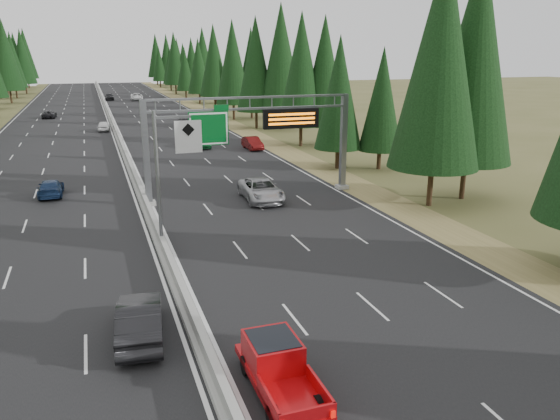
{
  "coord_description": "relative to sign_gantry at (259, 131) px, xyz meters",
  "views": [
    {
      "loc": [
        -3.27,
        -5.33,
        11.13
      ],
      "look_at": [
        5.5,
        20.0,
        3.33
      ],
      "focal_mm": 35.0,
      "sensor_mm": 36.0,
      "label": 1
    }
  ],
  "objects": [
    {
      "name": "road",
      "position": [
        -8.92,
        45.12,
        -5.23
      ],
      "size": [
        32.0,
        260.0,
        0.08
      ],
      "primitive_type": "cube",
      "color": "black",
      "rests_on": "ground"
    },
    {
      "name": "shoulder_right",
      "position": [
        8.88,
        45.12,
        -5.24
      ],
      "size": [
        3.6,
        260.0,
        0.06
      ],
      "primitive_type": "cube",
      "color": "olive",
      "rests_on": "ground"
    },
    {
      "name": "median_barrier",
      "position": [
        -8.92,
        45.12,
        -4.85
      ],
      "size": [
        0.7,
        260.0,
        0.85
      ],
      "color": "gray",
      "rests_on": "road"
    },
    {
      "name": "sign_gantry",
      "position": [
        0.0,
        0.0,
        0.0
      ],
      "size": [
        16.75,
        0.98,
        7.8
      ],
      "color": "slate",
      "rests_on": "road"
    },
    {
      "name": "hov_sign_pole",
      "position": [
        -8.33,
        -9.92,
        -0.54
      ],
      "size": [
        2.8,
        0.5,
        8.0
      ],
      "color": "slate",
      "rests_on": "road"
    },
    {
      "name": "tree_row_right",
      "position": [
        13.04,
        32.83,
        4.05
      ],
      "size": [
        11.26,
        241.68,
        18.52
      ],
      "color": "black",
      "rests_on": "ground"
    },
    {
      "name": "silver_minivan",
      "position": [
        -0.22,
        -1.21,
        -4.38
      ],
      "size": [
        2.92,
        5.92,
        1.62
      ],
      "primitive_type": "imported",
      "rotation": [
        0.0,
        0.0,
        -0.04
      ],
      "color": "#9F9FA3",
      "rests_on": "road"
    },
    {
      "name": "red_pickup",
      "position": [
        -6.98,
        -24.8,
        -4.27
      ],
      "size": [
        1.81,
        5.07,
        1.65
      ],
      "color": "black",
      "rests_on": "road"
    },
    {
      "name": "car_ahead_green",
      "position": [
        0.04,
        24.25,
        -4.37
      ],
      "size": [
        1.97,
        4.81,
        1.63
      ],
      "primitive_type": "imported",
      "rotation": [
        0.0,
        0.0,
        0.01
      ],
      "color": "#125226",
      "rests_on": "road"
    },
    {
      "name": "car_ahead_dkred",
      "position": [
        5.58,
        20.98,
        -4.47
      ],
      "size": [
        1.63,
        4.41,
        1.44
      ],
      "primitive_type": "imported",
      "rotation": [
        0.0,
        0.0,
        0.02
      ],
      "color": "#560C0C",
      "rests_on": "road"
    },
    {
      "name": "car_ahead_dkgrey",
      "position": [
        1.41,
        42.85,
        -4.5
      ],
      "size": [
        2.35,
        4.88,
        1.37
      ],
      "primitive_type": "imported",
      "rotation": [
        0.0,
        0.0,
        0.09
      ],
      "color": "black",
      "rests_on": "road"
    },
    {
      "name": "car_ahead_white",
      "position": [
        -1.28,
        94.78,
        -4.39
      ],
      "size": [
        2.97,
        5.9,
        1.6
      ],
      "primitive_type": "imported",
      "rotation": [
        0.0,
        0.0,
        -0.05
      ],
      "color": "white",
      "rests_on": "road"
    },
    {
      "name": "car_ahead_far",
      "position": [
        -7.42,
        97.2,
        -4.38
      ],
      "size": [
        2.03,
        4.79,
        1.62
      ],
      "primitive_type": "imported",
      "rotation": [
        0.0,
        0.0,
        0.03
      ],
      "color": "black",
      "rests_on": "road"
    },
    {
      "name": "car_onc_near",
      "position": [
        -11.05,
        -19.88,
        -4.38
      ],
      "size": [
        2.22,
        5.07,
        1.62
      ],
      "primitive_type": "imported",
      "rotation": [
        0.0,
        0.0,
        3.04
      ],
      "color": "black",
      "rests_on": "road"
    },
    {
      "name": "car_onc_blue",
      "position": [
        -15.65,
        5.48,
        -4.54
      ],
      "size": [
        1.88,
        4.49,
        1.29
      ],
      "primitive_type": "imported",
      "rotation": [
        0.0,
        0.0,
        3.13
      ],
      "color": "navy",
      "rests_on": "road"
    },
    {
      "name": "car_onc_white",
      "position": [
        -10.42,
        42.93,
        -4.48
      ],
      "size": [
        2.04,
        4.29,
        1.41
      ],
      "primitive_type": "imported",
      "rotation": [
        0.0,
        0.0,
        3.05
      ],
      "color": "silver",
      "rests_on": "road"
    },
    {
      "name": "car_onc_far",
      "position": [
        -18.81,
        62.81,
        -4.55
      ],
      "size": [
        2.35,
        4.71,
        1.28
      ],
      "primitive_type": "imported",
      "rotation": [
        0.0,
        0.0,
        3.09
      ],
      "color": "black",
      "rests_on": "road"
    }
  ]
}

